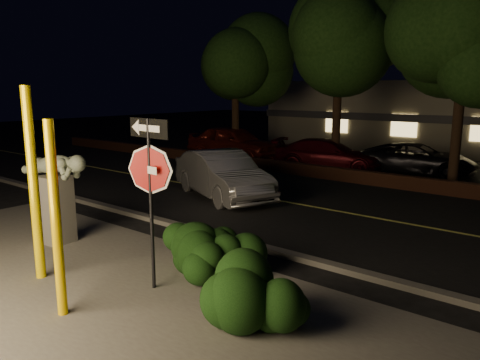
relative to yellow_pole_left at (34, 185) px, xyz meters
The scene contains 22 objects.
ground 11.22m from the yellow_pole_left, 83.75° to the left, with size 90.00×90.00×0.00m, color black.
patio 2.17m from the yellow_pole_left, ahead, with size 14.00×6.00×0.02m, color #4C4944.
road 8.30m from the yellow_pole_left, 81.44° to the left, with size 80.00×8.00×0.01m, color black.
lane_marking 8.30m from the yellow_pole_left, 81.44° to the left, with size 80.00×0.12×0.01m, color #CAC750.
curb 4.45m from the yellow_pole_left, 72.87° to the left, with size 80.00×0.25×0.12m, color #4C4944.
brick_wall 12.47m from the yellow_pole_left, 84.41° to the left, with size 40.00×0.35×0.50m, color #4B2618.
parking_lot 18.14m from the yellow_pole_left, 86.17° to the left, with size 40.00×12.00×0.01m, color black.
building 26.03m from the yellow_pole_left, 87.35° to the left, with size 22.00×10.20×4.00m.
tree_far_a 15.97m from the yellow_pole_left, 115.87° to the left, with size 4.60×4.60×7.43m.
tree_far_b 14.89m from the yellow_pole_left, 95.21° to the left, with size 5.20×5.20×8.41m.
tree_far_c 14.81m from the yellow_pole_left, 74.98° to the left, with size 4.80×4.80×7.84m.
yellow_pole_left is the anchor object (origin of this frame).
yellow_pole_right 1.79m from the yellow_pole_left, 17.78° to the right, with size 0.16×0.16×3.12m, color #FFCA02.
signpost 2.33m from the yellow_pole_left, 27.07° to the left, with size 1.04×0.12×3.06m.
sculpture 2.15m from the yellow_pole_left, 141.22° to the left, with size 2.01×0.76×2.15m.
hedge_center 3.09m from the yellow_pole_left, 43.49° to the left, with size 2.15×1.01×1.12m, color black.
hedge_right 3.59m from the yellow_pole_left, 44.41° to the left, with size 1.91×1.02×1.25m, color black.
hedge_far_right 4.82m from the yellow_pole_left, 12.71° to the left, with size 1.61×1.01×1.12m, color black.
silver_sedan 7.52m from the yellow_pole_left, 103.54° to the left, with size 1.63×4.68×1.54m, color #B4B4B9.
parked_car_red 15.69m from the yellow_pole_left, 116.36° to the left, with size 2.03×5.04×1.72m, color maroon.
parked_car_darkred 14.24m from the yellow_pole_left, 96.46° to the left, with size 1.93×4.75×1.38m, color #3E050C.
parked_car_dark 15.76m from the yellow_pole_left, 83.52° to the left, with size 2.17×4.71×1.31m, color black.
Camera 1 is at (7.05, -5.14, 3.56)m, focal length 35.00 mm.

